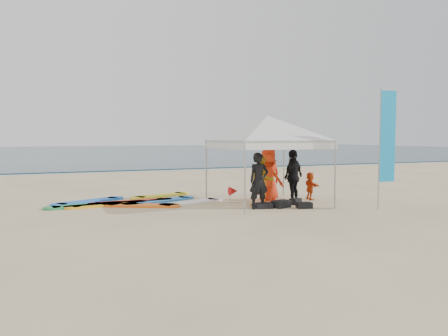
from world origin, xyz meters
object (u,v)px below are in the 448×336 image
canopy_tent (267,116)px  surfboard_spread (134,202)px  person_orange_a (268,179)px  person_seated (310,186)px  person_black_a (259,181)px  person_yellow (262,181)px  person_black_b (293,177)px  feather_flag (387,138)px  marker_pennant (234,191)px  person_orange_b (269,174)px

canopy_tent → surfboard_spread: size_ratio=0.81×
person_orange_a → person_seated: size_ratio=1.64×
person_black_a → person_yellow: person_black_a is taller
person_seated → canopy_tent: 3.03m
person_yellow → canopy_tent: (0.40, 0.42, 2.08)m
person_black_b → person_yellow: bearing=-23.3°
person_black_a → person_yellow: (0.33, 0.40, -0.06)m
feather_flag → person_yellow: bearing=148.6°
person_seated → marker_pennant: person_seated is taller
person_yellow → canopy_tent: size_ratio=0.36×
person_black_b → canopy_tent: size_ratio=0.41×
person_black_a → surfboard_spread: (-3.29, 2.65, -0.83)m
person_orange_a → marker_pennant: (-1.45, -0.41, -0.30)m
person_black_b → surfboard_spread: bearing=-52.8°
person_seated → person_black_a: bearing=119.8°
person_black_a → person_black_b: size_ratio=0.97×
marker_pennant → person_orange_b: bearing=25.6°
person_orange_b → feather_flag: 4.05m
person_black_b → canopy_tent: 2.17m
person_orange_b → person_seated: size_ratio=1.88×
person_yellow → person_black_b: person_black_b is taller
person_yellow → feather_flag: bearing=-14.4°
person_yellow → person_seated: 2.36m
person_black_b → surfboard_spread: (-4.83, 2.13, -0.86)m
person_orange_b → canopy_tent: (-0.42, -0.66, 1.96)m
person_black_b → surfboard_spread: 5.35m
canopy_tent → feather_flag: size_ratio=1.19×
person_orange_a → canopy_tent: canopy_tent is taller
person_black_b → marker_pennant: bearing=-33.2°
person_black_a → person_yellow: size_ratio=1.08×
person_orange_a → feather_flag: bearing=165.2°
person_black_a → surfboard_spread: 4.31m
person_seated → feather_flag: (0.94, -2.61, 1.68)m
person_black_a → surfboard_spread: bearing=143.9°
person_black_a → person_seated: (2.58, 1.07, -0.38)m
person_orange_a → person_black_b: person_black_b is taller
marker_pennant → surfboard_spread: (-2.75, 1.98, -0.46)m
person_black_a → person_seated: bearing=25.3°
person_seated → person_black_b: bearing=125.0°
person_orange_a → person_black_b: 0.86m
canopy_tent → surfboard_spread: (-4.02, 1.83, -2.84)m
person_orange_b → canopy_tent: 2.11m
person_black_b → person_seated: bearing=178.7°
person_yellow → canopy_tent: bearing=63.7°
canopy_tent → surfboard_spread: 5.25m
person_seated → marker_pennant: 3.14m
person_orange_b → person_seated: bearing=158.7°
person_orange_a → person_seated: bearing=-150.3°
person_orange_a → person_seated: person_orange_a is taller
person_yellow → marker_pennant: bearing=179.5°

